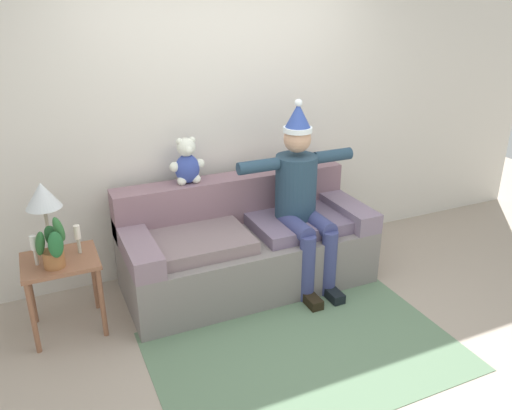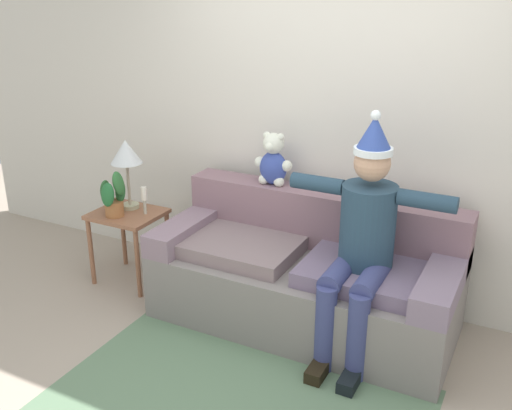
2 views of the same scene
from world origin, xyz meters
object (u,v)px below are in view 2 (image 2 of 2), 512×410
object	(u,v)px
potted_plant	(113,196)
couch	(306,275)
person_seated	(362,237)
side_table	(128,224)
teddy_bear	(273,161)
candle_tall	(109,193)
table_lamp	(126,155)
candle_short	(144,197)

from	to	relation	value
potted_plant	couch	bearing A→B (deg)	7.46
person_seated	potted_plant	bearing A→B (deg)	-179.13
couch	side_table	xyz separation A→B (m)	(-1.45, -0.09, 0.13)
teddy_bear	candle_tall	size ratio (longest dim) A/B	1.76
couch	potted_plant	world-z (taller)	potted_plant
table_lamp	candle_tall	xyz separation A→B (m)	(-0.10, -0.11, -0.29)
person_seated	teddy_bear	xyz separation A→B (m)	(-0.81, 0.43, 0.25)
candle_tall	candle_short	distance (m)	0.29
side_table	candle_tall	world-z (taller)	candle_tall
potted_plant	candle_tall	bearing A→B (deg)	144.14
couch	candle_tall	size ratio (longest dim) A/B	9.37
teddy_bear	candle_short	bearing A→B (deg)	-160.74
candle_tall	couch	bearing A→B (deg)	3.99
couch	candle_tall	xyz separation A→B (m)	(-1.59, -0.11, 0.37)
teddy_bear	side_table	bearing A→B (deg)	-161.23
side_table	candle_tall	bearing A→B (deg)	-172.06
person_seated	candle_short	world-z (taller)	person_seated
side_table	table_lamp	bearing A→B (deg)	114.00
side_table	candle_short	bearing A→B (deg)	15.59
table_lamp	potted_plant	world-z (taller)	table_lamp
couch	table_lamp	world-z (taller)	table_lamp
side_table	candle_short	distance (m)	0.28
candle_short	candle_tall	bearing A→B (deg)	-168.18
person_seated	teddy_bear	distance (m)	0.95
table_lamp	candle_tall	bearing A→B (deg)	-133.56
teddy_bear	candle_tall	bearing A→B (deg)	-162.46
potted_plant	candle_short	size ratio (longest dim) A/B	1.70
table_lamp	person_seated	bearing A→B (deg)	-4.87
couch	side_table	bearing A→B (deg)	-176.41
person_seated	potted_plant	xyz separation A→B (m)	(-1.90, -0.03, -0.05)
person_seated	side_table	distance (m)	1.90
couch	table_lamp	size ratio (longest dim) A/B	3.73
couch	potted_plant	bearing A→B (deg)	-172.54
table_lamp	potted_plant	distance (m)	0.33
candle_tall	teddy_bear	bearing A→B (deg)	17.54
potted_plant	candle_tall	xyz separation A→B (m)	(-0.11, 0.08, -0.02)
person_seated	potted_plant	world-z (taller)	person_seated
side_table	candle_tall	size ratio (longest dim) A/B	2.66
table_lamp	candle_tall	distance (m)	0.32
couch	person_seated	world-z (taller)	person_seated
person_seated	teddy_bear	size ratio (longest dim) A/B	4.03
person_seated	candle_tall	world-z (taller)	person_seated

